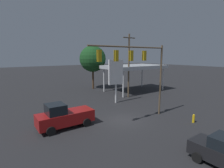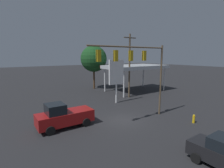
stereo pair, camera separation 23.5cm
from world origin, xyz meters
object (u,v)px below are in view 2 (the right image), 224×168
price_sign (116,73)px  fire_hydrant (194,119)px  traffic_signal_assembly (137,63)px  street_tree (94,59)px  utility_pole (129,65)px  pickup_parked (64,116)px

price_sign → fire_hydrant: (-1.87, 10.60, -3.81)m
traffic_signal_assembly → street_tree: (-5.19, -18.05, 0.04)m
utility_pole → street_tree: bearing=-84.4°
utility_pole → price_sign: bearing=22.2°
utility_pole → fire_hydrant: size_ratio=11.39×
traffic_signal_assembly → street_tree: 18.78m
pickup_parked → fire_hydrant: pickup_parked is taller
utility_pole → fire_hydrant: (1.86, 12.12, -4.86)m
street_tree → fire_hydrant: street_tree is taller
traffic_signal_assembly → price_sign: size_ratio=1.51×
traffic_signal_assembly → pickup_parked: (6.79, -2.67, -4.89)m
price_sign → pickup_parked: size_ratio=1.18×
price_sign → pickup_parked: price_sign is taller
traffic_signal_assembly → street_tree: bearing=-106.0°
utility_pole → pickup_parked: utility_pole is taller
price_sign → fire_hydrant: price_sign is taller
traffic_signal_assembly → utility_pole: bearing=-126.6°
traffic_signal_assembly → pickup_parked: traffic_signal_assembly is taller
price_sign → pickup_parked: 10.56m
traffic_signal_assembly → utility_pole: (-6.15, -8.29, -0.70)m
utility_pole → street_tree: 9.83m
price_sign → street_tree: street_tree is taller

